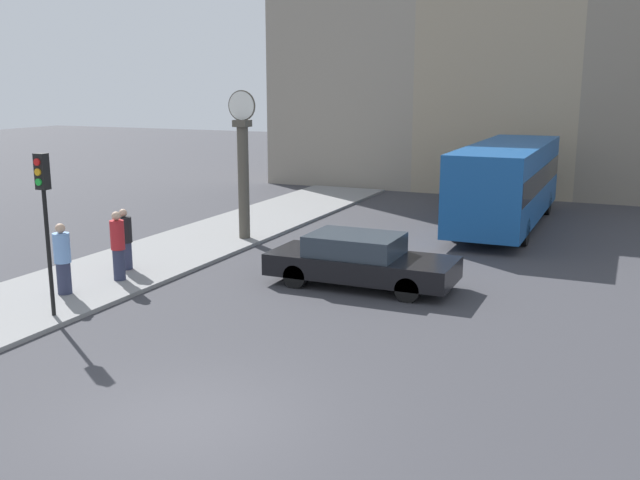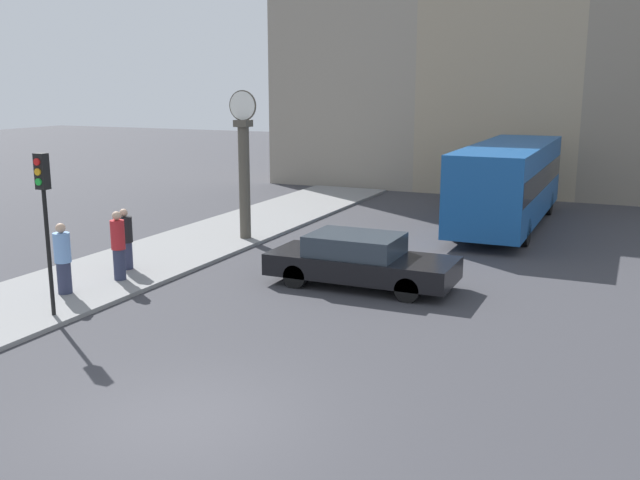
# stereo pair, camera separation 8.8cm
# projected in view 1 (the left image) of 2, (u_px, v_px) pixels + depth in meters

# --- Properties ---
(ground_plane) EXTENTS (120.00, 120.00, 0.00)m
(ground_plane) POSITION_uv_depth(u_px,v_px,m) (188.00, 421.00, 10.90)
(ground_plane) COLOR #38383D
(sidewalk_corner) EXTENTS (3.70, 25.75, 0.10)m
(sidewalk_corner) POSITION_uv_depth(u_px,v_px,m) (204.00, 240.00, 23.27)
(sidewalk_corner) COLOR gray
(sidewalk_corner) RESTS_ON ground_plane
(building_row) EXTENTS (22.87, 5.00, 19.37)m
(building_row) POSITION_uv_depth(u_px,v_px,m) (522.00, 6.00, 32.64)
(building_row) COLOR gray
(building_row) RESTS_ON ground_plane
(sedan_car) EXTENTS (4.75, 1.89, 1.33)m
(sedan_car) POSITION_uv_depth(u_px,v_px,m) (360.00, 260.00, 18.08)
(sedan_car) COLOR black
(sedan_car) RESTS_ON ground_plane
(bus_distant) EXTENTS (2.47, 9.77, 2.96)m
(bus_distant) POSITION_uv_depth(u_px,v_px,m) (507.00, 180.00, 25.49)
(bus_distant) COLOR #195199
(bus_distant) RESTS_ON ground_plane
(traffic_light_near) EXTENTS (0.26, 0.24, 3.53)m
(traffic_light_near) POSITION_uv_depth(u_px,v_px,m) (44.00, 200.00, 15.03)
(traffic_light_near) COLOR black
(traffic_light_near) RESTS_ON sidewalk_corner
(street_clock) EXTENTS (0.96, 0.47, 4.76)m
(street_clock) POSITION_uv_depth(u_px,v_px,m) (243.00, 168.00, 22.90)
(street_clock) COLOR #4C473D
(street_clock) RESTS_ON sidewalk_corner
(pedestrian_blue_stripe) EXTENTS (0.39, 0.39, 1.72)m
(pedestrian_blue_stripe) POSITION_uv_depth(u_px,v_px,m) (63.00, 259.00, 17.00)
(pedestrian_blue_stripe) COLOR #2D334C
(pedestrian_blue_stripe) RESTS_ON sidewalk_corner
(pedestrian_red_top) EXTENTS (0.36, 0.36, 1.79)m
(pedestrian_red_top) POSITION_uv_depth(u_px,v_px,m) (118.00, 246.00, 18.19)
(pedestrian_red_top) COLOR #2D334C
(pedestrian_red_top) RESTS_ON sidewalk_corner
(pedestrian_black_jacket) EXTENTS (0.42, 0.42, 1.66)m
(pedestrian_black_jacket) POSITION_uv_depth(u_px,v_px,m) (125.00, 240.00, 19.27)
(pedestrian_black_jacket) COLOR #2D334C
(pedestrian_black_jacket) RESTS_ON sidewalk_corner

